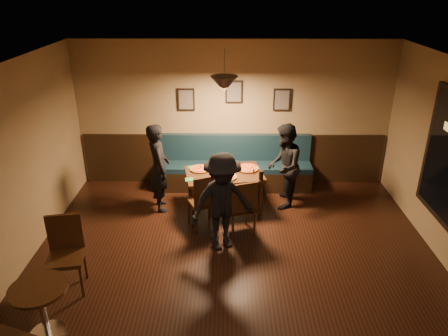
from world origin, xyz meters
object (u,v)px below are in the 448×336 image
dining_table (224,191)px  tabasco_bottle (254,171)px  soda_glass (261,175)px  chair_near_right (240,206)px  booth_bench (233,164)px  diner_left (159,168)px  diner_right (284,166)px  chair_near_left (203,200)px  diner_front (222,202)px  cafe_table (43,311)px  cafe_chair_far (65,257)px

dining_table → tabasco_bottle: 0.65m
soda_glass → tabasco_bottle: 0.26m
chair_near_right → booth_bench: bearing=74.4°
booth_bench → diner_left: (-1.30, -0.84, 0.29)m
chair_near_right → diner_right: (0.79, 0.93, 0.28)m
diner_right → soda_glass: size_ratio=9.26×
dining_table → diner_left: size_ratio=0.83×
soda_glass → chair_near_right: bearing=-125.5°
dining_table → chair_near_left: 0.71m
chair_near_left → diner_right: (1.39, 0.76, 0.27)m
diner_left → tabasco_bottle: size_ratio=14.18×
chair_near_left → diner_front: (0.33, -0.59, 0.28)m
diner_front → soda_glass: (0.63, 0.92, 0.01)m
booth_bench → diner_front: 2.07m
chair_near_right → diner_right: diner_right is taller
chair_near_left → chair_near_right: chair_near_left is taller
booth_bench → soda_glass: (0.45, -1.13, 0.28)m
diner_left → cafe_table: (-0.88, -3.00, -0.45)m
chair_near_right → soda_glass: bearing=35.8°
booth_bench → chair_near_left: 1.55m
cafe_table → cafe_chair_far: (-0.00, 0.80, 0.17)m
diner_right → cafe_chair_far: (-3.07, -2.34, -0.26)m
diner_left → cafe_table: diner_left is taller
chair_near_right → tabasco_bottle: bearing=52.6°
dining_table → diner_front: 1.26m
chair_near_left → cafe_table: 2.92m
chair_near_right → tabasco_bottle: size_ratio=8.69×
diner_left → soda_glass: diner_left is taller
chair_near_left → cafe_chair_far: 2.31m
chair_near_left → diner_left: bearing=117.3°
diner_right → cafe_table: size_ratio=2.25×
cafe_chair_far → soda_glass: bearing=-154.5°
dining_table → diner_left: (-1.13, 0.02, 0.44)m
dining_table → chair_near_right: (0.26, -0.77, 0.13)m
diner_front → cafe_table: size_ratio=2.28×
diner_left → tabasco_bottle: diner_left is taller
chair_near_left → soda_glass: size_ratio=5.99×
dining_table → cafe_table: size_ratio=1.93×
booth_bench → cafe_chair_far: cafe_chair_far is taller
chair_near_left → diner_right: size_ratio=0.65×
dining_table → chair_near_right: 0.82m
diner_left → diner_front: bearing=-154.4°
soda_glass → dining_table: bearing=156.3°
diner_right → chair_near_left: bearing=-50.6°
chair_near_right → diner_front: size_ratio=0.63×
chair_near_right → cafe_table: 3.18m
chair_near_right → dining_table: bearing=89.8°
diner_right → tabasco_bottle: size_ratio=13.75×
dining_table → soda_glass: (0.62, -0.27, 0.43)m
booth_bench → diner_left: 1.58m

